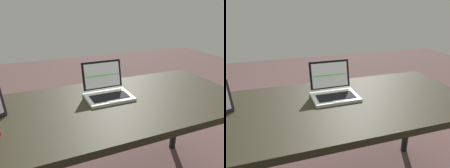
% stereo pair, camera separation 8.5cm
% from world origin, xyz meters
% --- Properties ---
extents(desk, '(1.59, 0.71, 0.72)m').
position_xyz_m(desk, '(0.00, 0.00, 0.64)').
color(desk, black).
rests_on(desk, ground).
extents(laptop_front, '(0.26, 0.22, 0.19)m').
position_xyz_m(laptop_front, '(0.03, 0.09, 0.76)').
color(laptop_front, '#B6C2B9').
rests_on(laptop_front, desk).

